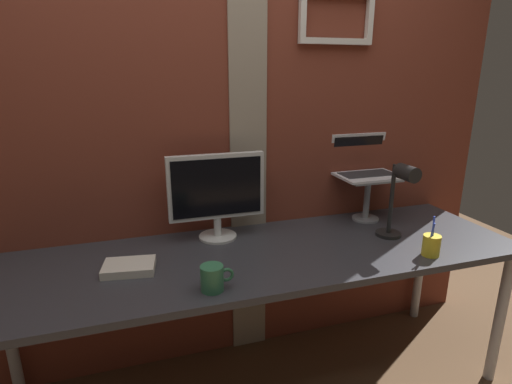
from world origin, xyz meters
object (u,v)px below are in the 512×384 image
monitor (217,191)px  desk_lamp (400,193)px  coffee_mug (213,278)px  laptop (363,164)px  pen_cup (431,245)px

monitor → desk_lamp: bearing=-19.3°
desk_lamp → coffee_mug: bearing=-168.2°
laptop → pen_cup: size_ratio=1.81×
monitor → pen_cup: size_ratio=2.53×
laptop → desk_lamp: (-0.02, -0.34, -0.06)m
monitor → desk_lamp: (0.79, -0.28, -0.01)m
desk_lamp → pen_cup: 0.27m
desk_lamp → pen_cup: desk_lamp is taller
laptop → desk_lamp: size_ratio=0.88×
coffee_mug → pen_cup: bearing=-0.0°
monitor → coffee_mug: 0.52m
laptop → monitor: bearing=-175.4°
laptop → pen_cup: 0.59m
monitor → laptop: 0.81m
laptop → pen_cup: bearing=-87.4°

